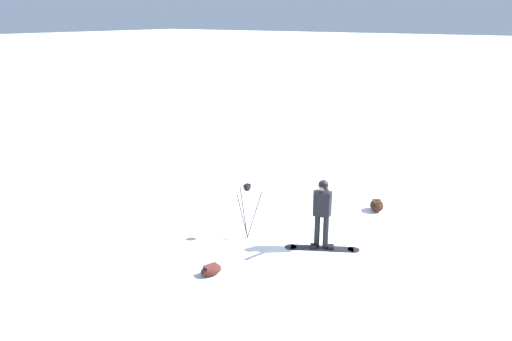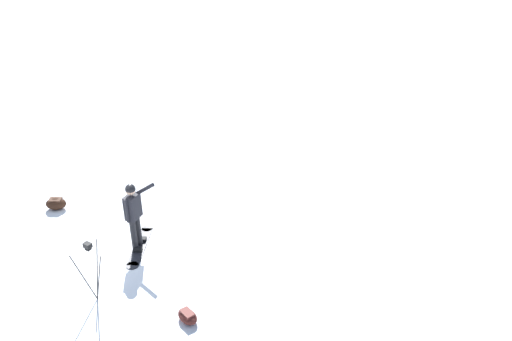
{
  "view_description": "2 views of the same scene",
  "coord_description": "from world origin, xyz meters",
  "px_view_note": "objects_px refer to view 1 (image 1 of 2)",
  "views": [
    {
      "loc": [
        -5.7,
        11.05,
        5.56
      ],
      "look_at": [
        -0.73,
        3.92,
        2.89
      ],
      "focal_mm": 35.54,
      "sensor_mm": 36.0,
      "label": 1
    },
    {
      "loc": [
        6.91,
        8.53,
        7.57
      ],
      "look_at": [
        -0.73,
        3.93,
        2.9
      ],
      "focal_mm": 35.89,
      "sensor_mm": 36.0,
      "label": 2
    }
  ],
  "objects_px": {
    "camera_tripod": "(247,200)",
    "gear_bag_small": "(211,270)",
    "snowboarder": "(322,207)",
    "gear_bag_large": "(377,205)",
    "snowboard": "(322,248)"
  },
  "relations": [
    {
      "from": "snowboard",
      "to": "gear_bag_small",
      "type": "height_order",
      "value": "gear_bag_small"
    },
    {
      "from": "snowboard",
      "to": "gear_bag_large",
      "type": "xyz_separation_m",
      "value": [
        -0.13,
        -3.2,
        0.15
      ]
    },
    {
      "from": "camera_tripod",
      "to": "gear_bag_small",
      "type": "xyz_separation_m",
      "value": [
        -0.49,
        2.06,
        -0.92
      ]
    },
    {
      "from": "snowboarder",
      "to": "gear_bag_small",
      "type": "height_order",
      "value": "snowboarder"
    },
    {
      "from": "snowboard",
      "to": "snowboarder",
      "type": "bearing_deg",
      "value": -24.05
    },
    {
      "from": "gear_bag_large",
      "to": "camera_tripod",
      "type": "xyz_separation_m",
      "value": [
        2.04,
        3.73,
        0.86
      ]
    },
    {
      "from": "camera_tripod",
      "to": "gear_bag_small",
      "type": "distance_m",
      "value": 2.31
    },
    {
      "from": "gear_bag_large",
      "to": "camera_tripod",
      "type": "height_order",
      "value": "camera_tripod"
    },
    {
      "from": "snowboarder",
      "to": "snowboard",
      "type": "relative_size",
      "value": 1.1
    },
    {
      "from": "gear_bag_large",
      "to": "camera_tripod",
      "type": "relative_size",
      "value": 0.46
    },
    {
      "from": "snowboarder",
      "to": "gear_bag_large",
      "type": "distance_m",
      "value": 3.32
    },
    {
      "from": "snowboarder",
      "to": "gear_bag_small",
      "type": "relative_size",
      "value": 3.1
    },
    {
      "from": "snowboard",
      "to": "gear_bag_small",
      "type": "distance_m",
      "value": 2.95
    },
    {
      "from": "snowboarder",
      "to": "gear_bag_small",
      "type": "distance_m",
      "value": 3.11
    },
    {
      "from": "gear_bag_large",
      "to": "snowboard",
      "type": "bearing_deg",
      "value": 87.72
    }
  ]
}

